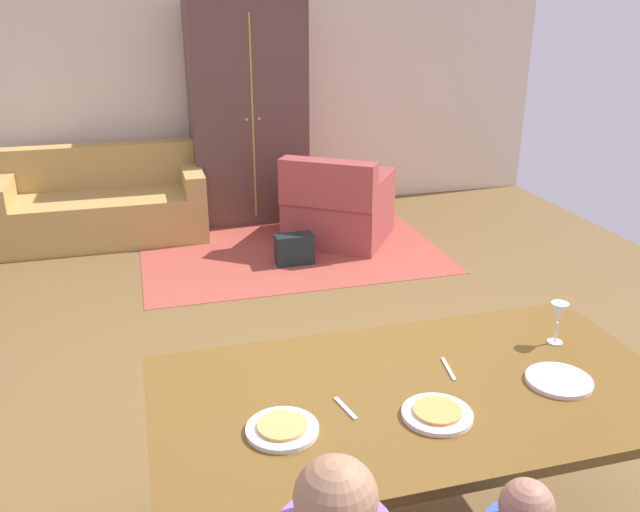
{
  "coord_description": "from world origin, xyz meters",
  "views": [
    {
      "loc": [
        -0.85,
        -3.16,
        2.14
      ],
      "look_at": [
        0.03,
        0.03,
        0.85
      ],
      "focal_mm": 37.65,
      "sensor_mm": 36.0,
      "label": 1
    }
  ],
  "objects_px": {
    "plate_near_man": "(282,429)",
    "plate_near_child": "(437,414)",
    "wine_glass": "(559,315)",
    "couch": "(103,205)",
    "armchair": "(338,208)",
    "plate_near_woman": "(559,380)",
    "handbag": "(294,249)",
    "armoire": "(248,114)",
    "dining_table": "(416,404)"
  },
  "relations": [
    {
      "from": "plate_near_man",
      "to": "plate_near_child",
      "type": "relative_size",
      "value": 1.0
    },
    {
      "from": "plate_near_man",
      "to": "wine_glass",
      "type": "distance_m",
      "value": 1.29
    },
    {
      "from": "couch",
      "to": "plate_near_child",
      "type": "bearing_deg",
      "value": -74.15
    },
    {
      "from": "plate_near_child",
      "to": "armchair",
      "type": "xyz_separation_m",
      "value": [
        0.8,
        3.82,
        -0.45
      ]
    },
    {
      "from": "plate_near_woman",
      "to": "handbag",
      "type": "relative_size",
      "value": 0.78
    },
    {
      "from": "armoire",
      "to": "plate_near_woman",
      "type": "bearing_deg",
      "value": -85.21
    },
    {
      "from": "wine_glass",
      "to": "armoire",
      "type": "bearing_deg",
      "value": 97.26
    },
    {
      "from": "plate_near_woman",
      "to": "armoire",
      "type": "xyz_separation_m",
      "value": [
        -0.39,
        4.66,
        0.28
      ]
    },
    {
      "from": "dining_table",
      "to": "armoire",
      "type": "xyz_separation_m",
      "value": [
        0.15,
        4.56,
        0.35
      ]
    },
    {
      "from": "couch",
      "to": "armchair",
      "type": "bearing_deg",
      "value": -18.66
    },
    {
      "from": "plate_near_woman",
      "to": "handbag",
      "type": "xyz_separation_m",
      "value": [
        -0.26,
        3.28,
        -0.64
      ]
    },
    {
      "from": "couch",
      "to": "armoire",
      "type": "xyz_separation_m",
      "value": [
        1.43,
        0.22,
        0.75
      ]
    },
    {
      "from": "plate_near_child",
      "to": "couch",
      "type": "bearing_deg",
      "value": 105.85
    },
    {
      "from": "dining_table",
      "to": "plate_near_woman",
      "type": "xyz_separation_m",
      "value": [
        0.54,
        -0.1,
        0.07
      ]
    },
    {
      "from": "armchair",
      "to": "dining_table",
      "type": "bearing_deg",
      "value": -102.36
    },
    {
      "from": "plate_near_woman",
      "to": "armoire",
      "type": "distance_m",
      "value": 4.69
    },
    {
      "from": "plate_near_man",
      "to": "plate_near_woman",
      "type": "distance_m",
      "value": 1.08
    },
    {
      "from": "wine_glass",
      "to": "armoire",
      "type": "xyz_separation_m",
      "value": [
        -0.56,
        4.38,
        0.16
      ]
    },
    {
      "from": "wine_glass",
      "to": "plate_near_child",
      "type": "bearing_deg",
      "value": -153.1
    },
    {
      "from": "plate_near_child",
      "to": "armoire",
      "type": "relative_size",
      "value": 0.12
    },
    {
      "from": "armoire",
      "to": "dining_table",
      "type": "bearing_deg",
      "value": -91.89
    },
    {
      "from": "plate_near_woman",
      "to": "handbag",
      "type": "distance_m",
      "value": 3.36
    },
    {
      "from": "armchair",
      "to": "handbag",
      "type": "distance_m",
      "value": 0.72
    },
    {
      "from": "dining_table",
      "to": "armoire",
      "type": "bearing_deg",
      "value": 88.11
    },
    {
      "from": "plate_near_man",
      "to": "armoire",
      "type": "distance_m",
      "value": 4.74
    },
    {
      "from": "armchair",
      "to": "wine_glass",
      "type": "bearing_deg",
      "value": -91.46
    },
    {
      "from": "wine_glass",
      "to": "handbag",
      "type": "bearing_deg",
      "value": 98.17
    },
    {
      "from": "plate_near_child",
      "to": "armchair",
      "type": "bearing_deg",
      "value": 78.2
    },
    {
      "from": "plate_near_man",
      "to": "armchair",
      "type": "distance_m",
      "value": 4.02
    },
    {
      "from": "plate_near_man",
      "to": "wine_glass",
      "type": "height_order",
      "value": "wine_glass"
    },
    {
      "from": "armchair",
      "to": "handbag",
      "type": "xyz_separation_m",
      "value": [
        -0.52,
        -0.46,
        -0.19
      ]
    },
    {
      "from": "dining_table",
      "to": "wine_glass",
      "type": "xyz_separation_m",
      "value": [
        0.71,
        0.18,
        0.2
      ]
    },
    {
      "from": "dining_table",
      "to": "couch",
      "type": "bearing_deg",
      "value": 106.47
    },
    {
      "from": "armchair",
      "to": "armoire",
      "type": "distance_m",
      "value": 1.34
    },
    {
      "from": "dining_table",
      "to": "wine_glass",
      "type": "bearing_deg",
      "value": 14.24
    },
    {
      "from": "plate_near_child",
      "to": "wine_glass",
      "type": "bearing_deg",
      "value": 26.9
    },
    {
      "from": "couch",
      "to": "handbag",
      "type": "height_order",
      "value": "couch"
    },
    {
      "from": "dining_table",
      "to": "handbag",
      "type": "xyz_separation_m",
      "value": [
        0.28,
        3.18,
        -0.57
      ]
    },
    {
      "from": "plate_near_woman",
      "to": "couch",
      "type": "distance_m",
      "value": 4.82
    },
    {
      "from": "plate_near_woman",
      "to": "dining_table",
      "type": "bearing_deg",
      "value": 169.55
    },
    {
      "from": "wine_glass",
      "to": "armchair",
      "type": "height_order",
      "value": "wine_glass"
    },
    {
      "from": "plate_near_child",
      "to": "plate_near_woman",
      "type": "relative_size",
      "value": 1.0
    },
    {
      "from": "wine_glass",
      "to": "armchair",
      "type": "relative_size",
      "value": 0.16
    },
    {
      "from": "plate_near_man",
      "to": "armoire",
      "type": "xyz_separation_m",
      "value": [
        0.69,
        4.68,
        0.28
      ]
    },
    {
      "from": "plate_near_man",
      "to": "wine_glass",
      "type": "xyz_separation_m",
      "value": [
        1.25,
        0.3,
        0.12
      ]
    },
    {
      "from": "handbag",
      "to": "plate_near_man",
      "type": "bearing_deg",
      "value": -103.95
    },
    {
      "from": "plate_near_man",
      "to": "plate_near_woman",
      "type": "bearing_deg",
      "value": 1.06
    },
    {
      "from": "plate_near_man",
      "to": "plate_near_woman",
      "type": "height_order",
      "value": "same"
    },
    {
      "from": "plate_near_man",
      "to": "dining_table",
      "type": "bearing_deg",
      "value": 12.49
    },
    {
      "from": "couch",
      "to": "armchair",
      "type": "relative_size",
      "value": 1.55
    }
  ]
}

